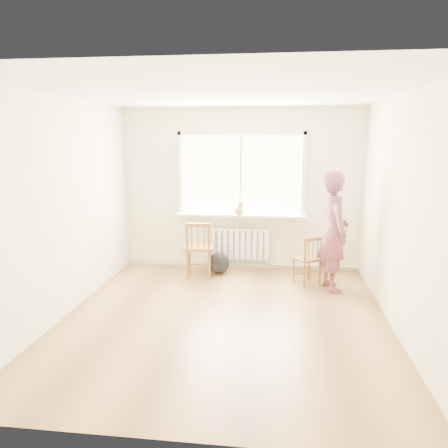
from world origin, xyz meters
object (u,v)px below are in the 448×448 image
(chair_right, at_px, (309,260))
(person, at_px, (334,231))
(chair_left, at_px, (199,249))
(backpack, at_px, (218,263))
(cat, at_px, (239,208))

(chair_right, height_order, person, person)
(chair_left, height_order, chair_right, chair_left)
(backpack, bearing_deg, chair_left, -141.48)
(cat, relative_size, backpack, 1.18)
(chair_left, distance_m, cat, 0.97)
(chair_left, relative_size, backpack, 2.59)
(chair_left, bearing_deg, chair_right, 168.97)
(person, bearing_deg, chair_left, 67.97)
(chair_right, relative_size, backpack, 2.14)
(person, distance_m, backpack, 1.96)
(chair_left, bearing_deg, cat, -148.92)
(person, distance_m, cat, 1.64)
(person, xyz_separation_m, backpack, (-1.76, 0.53, -0.70))
(person, bearing_deg, backpack, 59.63)
(cat, distance_m, backpack, 0.97)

